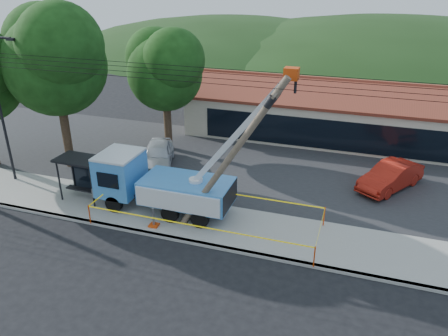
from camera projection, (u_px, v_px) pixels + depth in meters
ground at (188, 272)px, 19.48m from camera, size 120.00×120.00×0.00m
curb at (205, 245)px, 21.26m from camera, size 60.00×0.25×0.15m
sidewalk at (218, 225)px, 22.90m from camera, size 60.00×4.00×0.15m
parking_lot at (256, 166)px, 29.81m from camera, size 60.00×12.00×0.10m
strip_mall at (331, 113)px, 34.79m from camera, size 22.50×8.53×4.67m
streetlight at (1, 100)px, 25.56m from camera, size 2.13×0.22×9.00m
tree_west_near at (54, 55)px, 26.72m from camera, size 7.56×6.72×10.80m
tree_lot at (165, 66)px, 30.14m from camera, size 6.30×5.60×8.94m
hill_west at (234, 52)px, 71.26m from camera, size 78.40×56.00×28.00m
hill_center at (396, 61)px, 64.06m from camera, size 89.60×64.00×32.00m
utility_truck at (160, 183)px, 23.66m from camera, size 10.72×4.05×8.29m
leaning_pole at (235, 150)px, 20.37m from camera, size 5.37×1.81×8.21m
bus_shelter at (83, 168)px, 24.80m from camera, size 2.66×1.69×2.53m
caution_tape at (206, 211)px, 22.46m from camera, size 11.66×3.73×1.08m
car_silver at (159, 167)px, 29.76m from camera, size 3.53×5.19×1.64m
car_red at (388, 189)px, 26.74m from camera, size 4.04×4.96×1.59m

